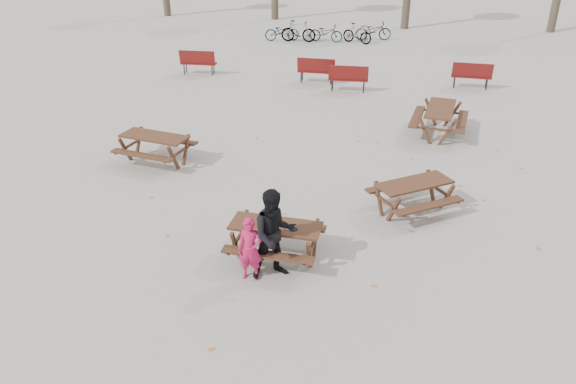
% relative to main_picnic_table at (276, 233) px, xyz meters
% --- Properties ---
extents(ground, '(80.00, 80.00, 0.00)m').
position_rel_main_picnic_table_xyz_m(ground, '(0.00, 0.00, -0.59)').
color(ground, gray).
rests_on(ground, ground).
extents(main_picnic_table, '(1.80, 1.45, 0.78)m').
position_rel_main_picnic_table_xyz_m(main_picnic_table, '(0.00, 0.00, 0.00)').
color(main_picnic_table, '#392114').
rests_on(main_picnic_table, ground).
extents(food_tray, '(0.18, 0.11, 0.03)m').
position_rel_main_picnic_table_xyz_m(food_tray, '(0.33, -0.09, 0.21)').
color(food_tray, white).
rests_on(food_tray, main_picnic_table).
extents(bread_roll, '(0.14, 0.06, 0.05)m').
position_rel_main_picnic_table_xyz_m(bread_roll, '(0.33, -0.09, 0.25)').
color(bread_roll, tan).
rests_on(bread_roll, food_tray).
extents(soda_bottle, '(0.07, 0.07, 0.17)m').
position_rel_main_picnic_table_xyz_m(soda_bottle, '(0.09, -0.10, 0.26)').
color(soda_bottle, silver).
rests_on(soda_bottle, main_picnic_table).
extents(child, '(0.50, 0.35, 1.29)m').
position_rel_main_picnic_table_xyz_m(child, '(-0.29, -0.78, 0.06)').
color(child, '#BE174F').
rests_on(child, ground).
extents(adult, '(1.11, 1.04, 1.82)m').
position_rel_main_picnic_table_xyz_m(adult, '(0.14, -0.58, 0.32)').
color(adult, black).
rests_on(adult, ground).
extents(picnic_table_east, '(2.26, 2.21, 0.76)m').
position_rel_main_picnic_table_xyz_m(picnic_table_east, '(2.57, 2.62, -0.21)').
color(picnic_table_east, '#392114').
rests_on(picnic_table_east, ground).
extents(picnic_table_north, '(2.04, 1.74, 0.80)m').
position_rel_main_picnic_table_xyz_m(picnic_table_north, '(-4.44, 3.74, -0.19)').
color(picnic_table_north, '#392114').
rests_on(picnic_table_north, ground).
extents(picnic_table_far, '(1.80, 2.16, 0.87)m').
position_rel_main_picnic_table_xyz_m(picnic_table_far, '(3.08, 7.82, -0.15)').
color(picnic_table_far, '#392114').
rests_on(picnic_table_far, ground).
extents(park_bench_row, '(12.57, 2.10, 1.03)m').
position_rel_main_picnic_table_xyz_m(park_bench_row, '(-1.14, 12.47, -0.07)').
color(park_bench_row, maroon).
rests_on(park_bench_row, ground).
extents(bicycle_row, '(6.53, 2.41, 1.08)m').
position_rel_main_picnic_table_xyz_m(bicycle_row, '(-2.67, 20.06, -0.10)').
color(bicycle_row, black).
rests_on(bicycle_row, ground).
extents(fallen_leaves, '(11.00, 11.00, 0.01)m').
position_rel_main_picnic_table_xyz_m(fallen_leaves, '(0.50, 2.50, -0.58)').
color(fallen_leaves, '#A86928').
rests_on(fallen_leaves, ground).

